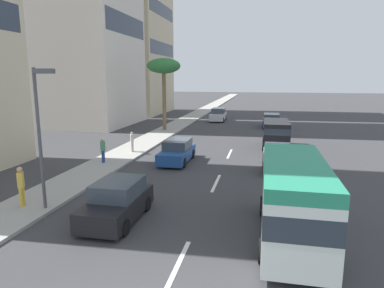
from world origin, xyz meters
The scene contains 17 objects.
ground_plane centered at (31.50, 0.00, 0.00)m, with size 198.00×198.00×0.00m, color #38383A.
sidewalk_right centered at (31.50, 7.76, 0.07)m, with size 162.00×2.80×0.15m, color #9E9B93.
lane_stripe_near centered at (3.51, 0.00, 0.01)m, with size 3.20×0.16×0.01m, color silver.
lane_stripe_mid centered at (12.19, 0.00, 0.01)m, with size 3.20×0.16×0.01m, color silver.
lane_stripe_far centered at (19.72, 0.00, 0.01)m, with size 3.20×0.16×0.01m, color silver.
minibus_lead centered at (6.18, -3.58, 1.58)m, with size 6.59×2.28×2.87m.
car_second centered at (16.50, 3.31, 0.73)m, with size 4.46×1.81×1.53m.
car_third centered at (35.04, -3.32, 0.76)m, with size 4.73×1.96×1.59m.
van_fourth centered at (22.74, -3.49, 1.29)m, with size 4.77×2.13×2.25m.
car_fifth centered at (15.91, -3.38, 0.74)m, with size 4.43×1.81×1.57m.
car_sixth centered at (39.76, 3.54, 0.80)m, with size 4.74×1.84×1.69m.
car_seventh centered at (6.41, 3.26, 0.77)m, with size 4.00×1.87×1.64m.
pedestrian_near_lamp centered at (18.30, 7.32, 0.99)m, with size 0.39×0.35×1.55m.
pedestrian_mid_block centered at (6.62, 7.85, 1.15)m, with size 0.38×0.33×1.79m.
pedestrian_by_tree centered at (14.69, 7.94, 1.06)m, with size 0.35×0.39×1.66m.
palm_tree centered at (29.69, 8.08, 6.77)m, with size 3.54×3.54×7.58m.
street_lamp centered at (6.65, 6.64, 3.92)m, with size 0.24×0.97×6.00m.
Camera 1 is at (-5.94, -2.44, 5.76)m, focal length 32.14 mm.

